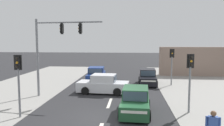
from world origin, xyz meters
The scene contains 13 objects.
ground_plane centered at (0.00, 0.00, 0.00)m, with size 140.00×140.00×0.00m, color #28282B.
lane_dash_mid centered at (0.00, 3.00, 0.00)m, with size 0.20×2.40×0.01m, color silver.
lane_dash_far centered at (0.00, 8.00, 0.00)m, with size 0.20×2.40×0.01m, color silver.
kerb_left_verge centered at (-8.50, 4.00, 0.01)m, with size 8.00×40.00×0.02m, color gray.
traffic_signal_mast centered at (-4.48, 4.32, 4.15)m, with size 5.27×0.70×6.00m.
pedestal_signal_right_kerb centered at (4.98, 1.37, 2.42)m, with size 0.44×0.30×3.56m.
pedestal_signal_left_kerb centered at (-4.75, -0.36, 2.42)m, with size 0.44×0.29×3.56m.
pedestal_signal_far_median centered at (5.39, 9.66, 2.42)m, with size 0.44×0.29×3.56m.
shopfront_wall_far centered at (11.00, 16.00, 1.80)m, with size 12.00×1.00×3.60m, color gray.
sedan_crossing_left centered at (-0.83, 5.95, 0.70)m, with size 4.35×2.13×1.56m.
sedan_kerbside_parked centered at (-2.25, 11.03, 0.70)m, with size 2.07×4.32×1.56m.
hatchback_oncoming_near centered at (1.76, 1.01, 0.70)m, with size 1.93×3.71×1.53m.
hatchback_oncoming_mid centered at (3.11, 9.94, 0.70)m, with size 1.85×3.68×1.53m.
Camera 1 is at (1.53, -11.82, 4.31)m, focal length 35.00 mm.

